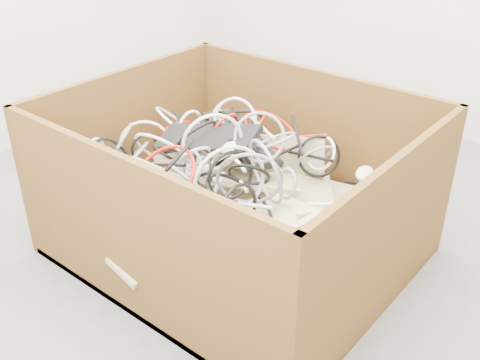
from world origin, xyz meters
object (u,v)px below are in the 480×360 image
Objects in this scene: cardboard_box at (233,216)px; power_strip_left at (192,150)px; vga_plug at (325,223)px; power_strip_right at (111,174)px.

power_strip_left is at bearing -178.70° from cardboard_box.
cardboard_box is 0.51m from vga_plug.
cardboard_box reaches higher than power_strip_right.
vga_plug is at bearing -38.02° from power_strip_left.
power_strip_right is (-0.31, -0.30, 0.19)m from cardboard_box.
power_strip_right reaches higher than vga_plug.
cardboard_box is 4.03× the size of power_strip_left.
cardboard_box is 0.29m from power_strip_left.
vga_plug is (0.45, -0.10, 0.21)m from cardboard_box.
power_strip_left is (-0.20, -0.00, 0.21)m from cardboard_box.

